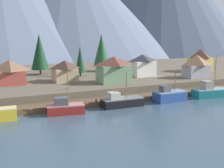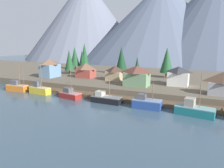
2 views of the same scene
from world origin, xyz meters
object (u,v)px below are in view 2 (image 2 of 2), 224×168
object	(u,v)px
fishing_boat_yellow	(40,90)
fishing_boat_red	(70,94)
house_grey	(223,83)
fishing_boat_blue	(147,103)
house_red	(86,70)
conifer_mid_right	(85,55)
conifer_mid_left	(137,66)
conifer_near_left	(69,60)
conifer_back_right	(167,60)
fishing_boat_orange	(17,87)
conifer_back_left	(75,56)
fishing_boat_black	(106,99)
house_green	(137,76)
house_blue	(50,68)
house_white	(178,76)
conifer_centre	(121,59)
fishing_boat_teal	(194,110)
house_tan	(115,73)
conifer_near_right	(82,60)

from	to	relation	value
fishing_boat_yellow	fishing_boat_red	xyz separation A→B (m)	(11.86, -0.48, -0.19)
house_grey	fishing_boat_blue	bearing A→B (deg)	-146.07
house_red	conifer_mid_right	world-z (taller)	conifer_mid_right
fishing_boat_red	conifer_mid_left	distance (m)	29.16
conifer_near_left	conifer_back_right	world-z (taller)	conifer_back_right
fishing_boat_red	conifer_mid_right	size ratio (longest dim) A/B	0.66
house_grey	conifer_mid_left	bearing A→B (deg)	151.81
conifer_mid_right	fishing_boat_orange	bearing A→B (deg)	-93.23
house_grey	conifer_back_left	bearing A→B (deg)	156.65
fishing_boat_black	house_green	bearing A→B (deg)	72.33
house_green	conifer_back_left	xyz separation A→B (m)	(-40.92, 25.90, 3.32)
fishing_boat_blue	house_green	xyz separation A→B (m)	(-6.93, 13.04, 4.46)
fishing_boat_orange	house_blue	bearing A→B (deg)	81.54
house_white	house_red	distance (m)	34.50
fishing_boat_red	house_green	bearing A→B (deg)	49.07
fishing_boat_blue	house_green	distance (m)	15.43
conifer_back_right	fishing_boat_red	bearing A→B (deg)	-121.81
house_white	conifer_mid_right	distance (m)	50.71
conifer_mid_right	conifer_centre	world-z (taller)	conifer_mid_right
house_red	conifer_centre	size ratio (longest dim) A/B	0.60
fishing_boat_blue	house_white	xyz separation A→B (m)	(4.62, 19.25, 4.30)
fishing_boat_black	conifer_mid_right	bearing A→B (deg)	129.22
house_grey	conifer_back_right	size ratio (longest dim) A/B	0.62
fishing_boat_teal	conifer_back_left	world-z (taller)	conifer_back_left
fishing_boat_teal	house_red	bearing A→B (deg)	160.62
house_white	conifer_back_right	distance (m)	15.88
conifer_mid_right	conifer_back_left	size ratio (longest dim) A/B	1.17
conifer_near_left	conifer_centre	bearing A→B (deg)	20.98
fishing_boat_yellow	house_white	distance (m)	43.58
fishing_boat_orange	fishing_boat_blue	world-z (taller)	fishing_boat_orange
conifer_near_left	conifer_mid_right	xyz separation A→B (m)	(-0.54, 13.05, 1.65)
house_grey	house_tan	size ratio (longest dim) A/B	1.24
house_tan	conifer_back_left	world-z (taller)	conifer_back_left
fishing_boat_orange	fishing_boat_blue	distance (m)	44.17
conifer_back_right	conifer_centre	xyz separation A→B (m)	(-18.85, 0.35, -0.19)
house_green	conifer_near_left	distance (m)	36.85
fishing_boat_teal	conifer_back_left	xyz separation A→B (m)	(-58.61, 39.38, 7.77)
house_green	conifer_mid_right	distance (m)	43.67
fishing_boat_teal	conifer_mid_right	world-z (taller)	conifer_mid_right
conifer_near_right	house_red	bearing A→B (deg)	-49.57
fishing_boat_blue	conifer_near_left	world-z (taller)	conifer_near_left
house_green	conifer_near_right	bearing A→B (deg)	153.72
fishing_boat_orange	fishing_boat_black	bearing A→B (deg)	-4.45
house_blue	conifer_mid_right	distance (m)	23.81
fishing_boat_teal	fishing_boat_black	bearing A→B (deg)	-174.09
fishing_boat_blue	fishing_boat_teal	bearing A→B (deg)	-3.52
fishing_boat_blue	conifer_near_left	size ratio (longest dim) A/B	0.67
fishing_boat_orange	conifer_back_right	world-z (taller)	conifer_back_right
fishing_boat_teal	conifer_near_left	world-z (taller)	conifer_near_left
conifer_near_left	fishing_boat_black	bearing A→B (deg)	-40.14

